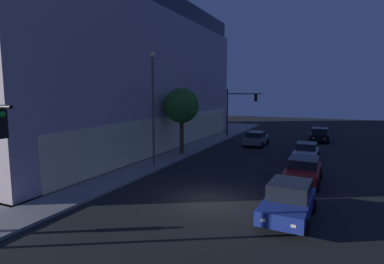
{
  "coord_description": "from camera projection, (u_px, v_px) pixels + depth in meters",
  "views": [
    {
      "loc": [
        -15.0,
        -5.84,
        5.85
      ],
      "look_at": [
        4.91,
        3.27,
        3.03
      ],
      "focal_mm": 28.77,
      "sensor_mm": 36.0,
      "label": 1
    }
  ],
  "objects": [
    {
      "name": "ground_plane",
      "position": [
        209.0,
        201.0,
        16.69
      ],
      "size": [
        120.0,
        120.0,
        0.0
      ],
      "primitive_type": "plane",
      "color": "black"
    },
    {
      "name": "modern_building",
      "position": [
        57.0,
        76.0,
        36.42
      ],
      "size": [
        34.64,
        31.46,
        15.68
      ],
      "color": "#4C4C51",
      "rests_on": "ground"
    },
    {
      "name": "traffic_light_far_corner",
      "position": [
        238.0,
        106.0,
        39.12
      ],
      "size": [
        0.42,
        4.37,
        6.13
      ],
      "color": "black",
      "rests_on": "sidewalk_corner"
    },
    {
      "name": "street_lamp_sidewalk",
      "position": [
        153.0,
        96.0,
        23.43
      ],
      "size": [
        0.44,
        0.44,
        8.74
      ],
      "color": "#4E4E4E",
      "rests_on": "sidewalk_corner"
    },
    {
      "name": "sidewalk_tree",
      "position": [
        182.0,
        106.0,
        28.39
      ],
      "size": [
        3.24,
        3.24,
        6.12
      ],
      "color": "#4A3A1E",
      "rests_on": "sidewalk_corner"
    },
    {
      "name": "car_blue",
      "position": [
        289.0,
        200.0,
        14.31
      ],
      "size": [
        4.55,
        2.38,
        1.69
      ],
      "color": "navy",
      "rests_on": "ground"
    },
    {
      "name": "car_red",
      "position": [
        303.0,
        170.0,
        19.97
      ],
      "size": [
        4.59,
        2.32,
        1.61
      ],
      "color": "maroon",
      "rests_on": "ground"
    },
    {
      "name": "car_white",
      "position": [
        306.0,
        152.0,
        26.19
      ],
      "size": [
        4.13,
        2.07,
        1.57
      ],
      "color": "silver",
      "rests_on": "ground"
    },
    {
      "name": "car_grey",
      "position": [
        256.0,
        138.0,
        33.91
      ],
      "size": [
        4.26,
        2.19,
        1.58
      ],
      "color": "slate",
      "rests_on": "ground"
    },
    {
      "name": "car_black",
      "position": [
        319.0,
        135.0,
        36.87
      ],
      "size": [
        4.33,
        2.34,
        1.6
      ],
      "color": "black",
      "rests_on": "ground"
    }
  ]
}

